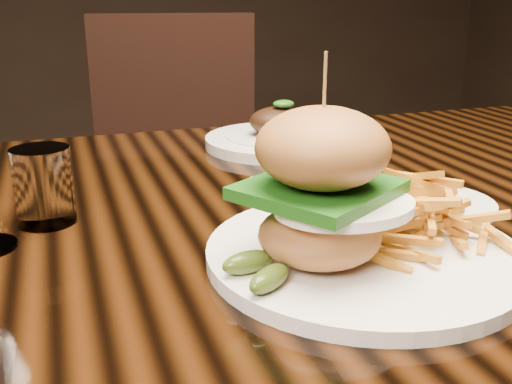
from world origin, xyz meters
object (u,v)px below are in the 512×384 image
object	(u,v)px
chair_far	(179,169)
far_dish	(276,138)
burger_plate	(359,212)
dining_table	(261,254)

from	to	relation	value
chair_far	far_dish	bearing A→B (deg)	-76.10
far_dish	chair_far	distance (m)	0.67
burger_plate	far_dish	world-z (taller)	burger_plate
dining_table	burger_plate	world-z (taller)	burger_plate
chair_far	burger_plate	bearing A→B (deg)	-82.80
dining_table	far_dish	distance (m)	0.30
dining_table	chair_far	world-z (taller)	chair_far
burger_plate	chair_far	xyz separation A→B (m)	(0.04, 1.10, -0.27)
dining_table	burger_plate	distance (m)	0.25
far_dish	chair_far	world-z (taller)	chair_far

